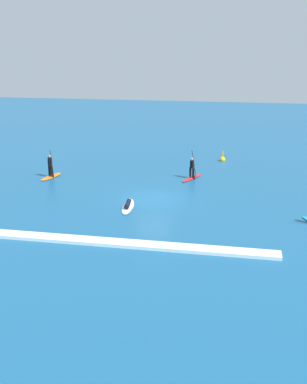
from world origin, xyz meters
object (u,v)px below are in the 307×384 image
surfer_on_orange_board (51,171)px  surfer_on_red_board (192,173)px  marker_buoy (222,159)px  surfer_on_white_board (128,205)px

surfer_on_orange_board → surfer_on_red_board: (11.11, 1.76, -0.04)m
marker_buoy → surfer_on_orange_board: bearing=-147.7°
surfer_on_orange_board → marker_buoy: size_ratio=2.54×
surfer_on_red_board → marker_buoy: size_ratio=2.70×
surfer_on_white_board → surfer_on_orange_board: surfer_on_orange_board is taller
surfer_on_white_board → surfer_on_red_board: surfer_on_red_board is taller
surfer_on_white_board → surfer_on_red_board: bearing=-29.4°
surfer_on_white_board → surfer_on_red_board: size_ratio=1.10×
surfer_on_white_board → marker_buoy: size_ratio=2.98×
surfer_on_orange_board → marker_buoy: (13.16, 8.31, -0.32)m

